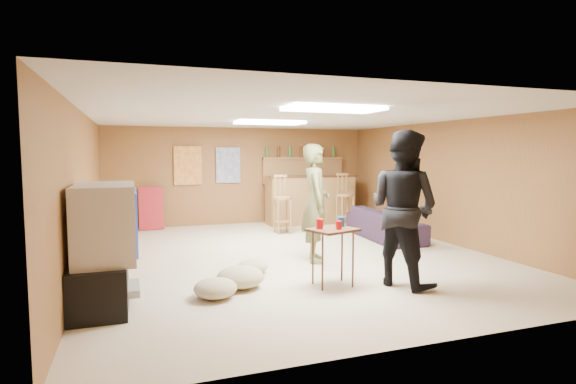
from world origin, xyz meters
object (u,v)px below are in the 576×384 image
object	(u,v)px
tv_body	(105,222)
person_black	(403,208)
bar_counter	(310,200)
sofa	(385,224)
person_olive	(316,203)
tray_table	(333,257)

from	to	relation	value
tv_body	person_black	bearing A→B (deg)	-6.75
bar_counter	sofa	size ratio (longest dim) A/B	1.03
person_olive	sofa	distance (m)	2.37
tv_body	tray_table	bearing A→B (deg)	-3.84
tv_body	tray_table	distance (m)	2.64
bar_counter	sofa	world-z (taller)	bar_counter
person_olive	tray_table	distance (m)	1.37
sofa	tray_table	world-z (taller)	tray_table
person_black	tray_table	size ratio (longest dim) A/B	2.69
tv_body	sofa	xyz separation A→B (m)	(4.81, 2.28, -0.62)
bar_counter	person_olive	world-z (taller)	person_olive
person_black	bar_counter	bearing A→B (deg)	-30.85
person_black	sofa	xyz separation A→B (m)	(1.39, 2.69, -0.67)
person_black	tray_table	world-z (taller)	person_black
tv_body	bar_counter	xyz separation A→B (m)	(4.15, 4.45, -0.35)
person_black	sofa	bearing A→B (deg)	-49.60
sofa	tray_table	size ratio (longest dim) A/B	2.73
person_black	tray_table	distance (m)	1.06
bar_counter	tray_table	bearing A→B (deg)	-108.80
sofa	tray_table	xyz separation A→B (m)	(-2.23, -2.46, 0.07)
person_olive	person_black	distance (m)	1.56
bar_counter	person_black	size ratio (longest dim) A/B	1.05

